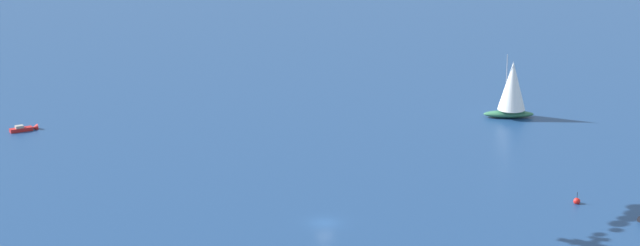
{
  "coord_description": "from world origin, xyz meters",
  "views": [
    {
      "loc": [
        -145.64,
        76.52,
        65.15
      ],
      "look_at": [
        -0.49,
        1.05,
        16.2
      ],
      "focal_mm": 64.87,
      "sensor_mm": 36.0,
      "label": 1
    }
  ],
  "objects": [
    {
      "name": "ground_plane",
      "position": [
        0.0,
        0.0,
        0.0
      ],
      "size": [
        2000.0,
        2000.0,
        0.0
      ],
      "primitive_type": "plane",
      "color": "navy"
    },
    {
      "name": "motorboat_mid_cluster",
      "position": [
        69.19,
        28.89,
        0.42
      ],
      "size": [
        1.5,
        5.35,
        1.54
      ],
      "color": "#B21E1E",
      "rests_on": "ground_plane"
    },
    {
      "name": "sailboat_far_port",
      "position": [
        33.44,
        -59.62,
        5.89
      ],
      "size": [
        7.55,
        10.15,
        12.91
      ],
      "color": "#33704C",
      "rests_on": "ground_plane"
    },
    {
      "name": "marker_buoy",
      "position": [
        -11.17,
        -39.63,
        0.39
      ],
      "size": [
        1.1,
        1.1,
        2.1
      ],
      "color": "red",
      "rests_on": "ground_plane"
    }
  ]
}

